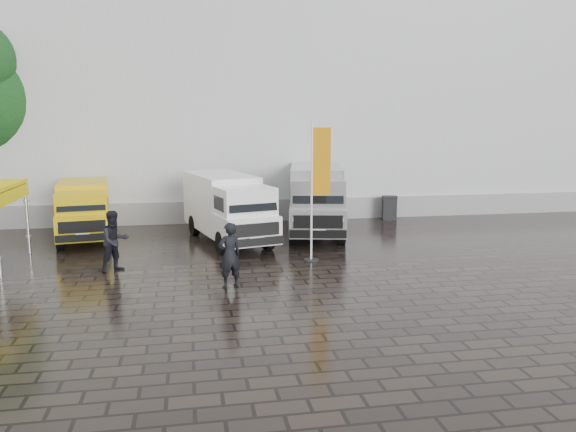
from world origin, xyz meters
The scene contains 10 objects.
ground centered at (0.00, 0.00, 0.00)m, with size 120.00×120.00×0.00m, color black.
exhibition_hall centered at (2.00, 16.00, 6.00)m, with size 44.00×16.00×12.00m, color silver.
hall_plinth centered at (2.00, 7.95, 0.50)m, with size 44.00×0.15×1.00m, color gray.
van_yellow centered at (-7.35, 5.14, 1.12)m, with size 1.86×4.84×2.23m, color gold, non-canonical shape.
van_white centered at (-1.82, 3.74, 1.27)m, with size 1.96×5.87×2.54m, color white, non-canonical shape.
van_silver centered at (1.85, 4.70, 1.35)m, with size 2.08×6.25×2.71m, color #A6A9AB, non-canonical shape.
flagpole centered at (0.88, 0.34, 2.54)m, with size 0.88×0.50×4.59m.
wheelie_bin centered at (6.02, 7.36, 0.56)m, with size 0.68×0.68×1.12m, color black.
person_front centered at (-2.21, -2.27, 0.93)m, with size 0.68×0.44×1.86m, color black.
person_tent centered at (-5.58, 0.09, 0.95)m, with size 0.92×0.72×1.90m, color black.
Camera 1 is at (-3.26, -17.54, 4.66)m, focal length 35.00 mm.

